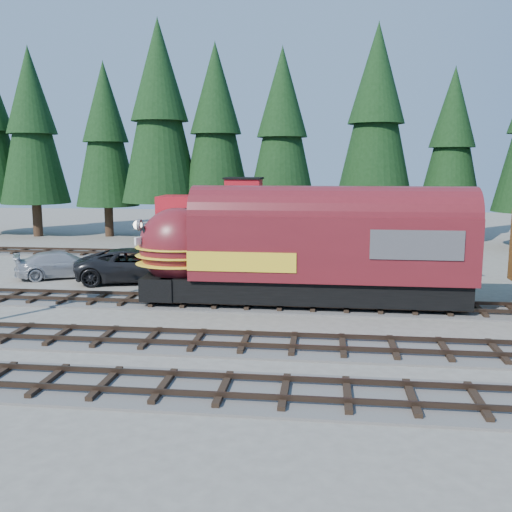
# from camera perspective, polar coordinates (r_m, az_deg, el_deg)

# --- Properties ---
(ground) EXTENTS (120.00, 120.00, 0.00)m
(ground) POSITION_cam_1_polar(r_m,az_deg,el_deg) (23.12, 5.51, -7.55)
(ground) COLOR #6B665B
(ground) RESTS_ON ground
(track_spur) EXTENTS (32.00, 3.20, 0.33)m
(track_spur) POSITION_cam_1_polar(r_m,az_deg,el_deg) (42.00, -7.61, 0.09)
(track_spur) COLOR #4C4947
(track_spur) RESTS_ON ground
(depot) EXTENTS (12.80, 7.00, 5.30)m
(depot) POSITION_cam_1_polar(r_m,az_deg,el_deg) (32.85, 6.06, 2.71)
(depot) COLOR gold
(depot) RESTS_ON ground
(conifer_backdrop) EXTENTS (80.25, 23.91, 16.13)m
(conifer_backdrop) POSITION_cam_1_polar(r_m,az_deg,el_deg) (47.43, 13.00, 13.00)
(conifer_backdrop) COLOR black
(conifer_backdrop) RESTS_ON ground
(locomotive) EXTENTS (15.73, 3.13, 4.28)m
(locomotive) POSITION_cam_1_polar(r_m,az_deg,el_deg) (26.50, 3.87, 0.19)
(locomotive) COLOR black
(locomotive) RESTS_ON ground
(caboose) EXTENTS (10.13, 2.94, 5.27)m
(caboose) POSITION_cam_1_polar(r_m,az_deg,el_deg) (40.89, -2.54, 3.52)
(caboose) COLOR black
(caboose) RESTS_ON ground
(pickup_truck_a) EXTENTS (7.34, 4.62, 1.89)m
(pickup_truck_a) POSITION_cam_1_polar(r_m,az_deg,el_deg) (33.16, -11.77, -0.90)
(pickup_truck_a) COLOR black
(pickup_truck_a) RESTS_ON ground
(pickup_truck_b) EXTENTS (5.69, 4.44, 1.54)m
(pickup_truck_b) POSITION_cam_1_polar(r_m,az_deg,el_deg) (35.56, -18.80, -0.81)
(pickup_truck_b) COLOR #A6A8AE
(pickup_truck_b) RESTS_ON ground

